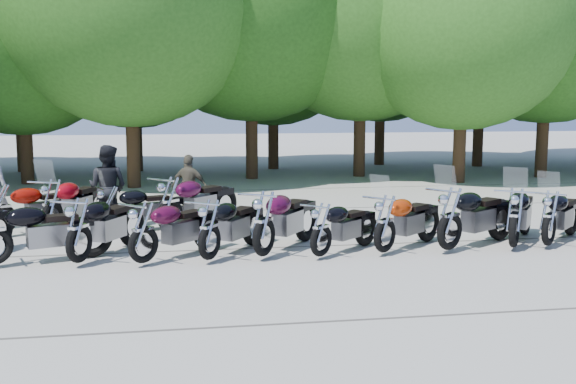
{
  "coord_description": "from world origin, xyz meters",
  "views": [
    {
      "loc": [
        -2.07,
        -11.32,
        2.9
      ],
      "look_at": [
        0.0,
        1.5,
        1.1
      ],
      "focal_mm": 42.0,
      "sensor_mm": 36.0,
      "label": 1
    }
  ],
  "objects": [
    {
      "name": "ground",
      "position": [
        0.0,
        0.0,
        0.0
      ],
      "size": [
        90.0,
        90.0,
        0.0
      ],
      "primitive_type": "plane",
      "color": "gray",
      "rests_on": "ground"
    },
    {
      "name": "tree_2",
      "position": [
        -7.25,
        12.84,
        5.31
      ],
      "size": [
        7.31,
        7.31,
        8.97
      ],
      "color": "#3A2614",
      "rests_on": "ground"
    },
    {
      "name": "tree_6",
      "position": [
        7.55,
        10.82,
        5.81
      ],
      "size": [
        8.0,
        8.0,
        9.82
      ],
      "color": "#3A2614",
      "rests_on": "ground"
    },
    {
      "name": "tree_7",
      "position": [
        11.2,
        11.78,
        6.39
      ],
      "size": [
        8.79,
        8.79,
        10.79
      ],
      "color": "#3A2614",
      "rests_on": "ground"
    },
    {
      "name": "tree_10",
      "position": [
        -8.29,
        16.97,
        5.66
      ],
      "size": [
        7.78,
        7.78,
        9.55
      ],
      "color": "#3A2614",
      "rests_on": "ground"
    },
    {
      "name": "tree_11",
      "position": [
        -3.76,
        16.43,
        5.49
      ],
      "size": [
        7.56,
        7.56,
        9.28
      ],
      "color": "#3A2614",
      "rests_on": "ground"
    },
    {
      "name": "tree_12",
      "position": [
        1.8,
        16.47,
        5.72
      ],
      "size": [
        7.88,
        7.88,
        9.67
      ],
      "color": "#3A2614",
      "rests_on": "ground"
    },
    {
      "name": "tree_13",
      "position": [
        6.69,
        17.47,
        6.04
      ],
      "size": [
        8.31,
        8.31,
        10.2
      ],
      "color": "#3A2614",
      "rests_on": "ground"
    },
    {
      "name": "tree_14",
      "position": [
        10.68,
        16.09,
        5.83
      ],
      "size": [
        8.02,
        8.02,
        9.84
      ],
      "color": "#3A2614",
      "rests_on": "ground"
    },
    {
      "name": "motorcycle_3",
      "position": [
        -3.83,
        0.58,
        0.68
      ],
      "size": [
        1.75,
        2.47,
        1.36
      ],
      "primitive_type": null,
      "rotation": [
        0.0,
        0.0,
        2.67
      ],
      "color": "black",
      "rests_on": "ground"
    },
    {
      "name": "motorcycle_4",
      "position": [
        -2.73,
        0.39,
        0.64
      ],
      "size": [
        2.11,
        2.08,
        1.28
      ],
      "primitive_type": null,
      "rotation": [
        0.0,
        0.0,
        2.34
      ],
      "color": "#39071F",
      "rests_on": "ground"
    },
    {
      "name": "motorcycle_5",
      "position": [
        -1.58,
        0.44,
        0.64
      ],
      "size": [
        1.86,
        2.27,
        1.29
      ],
      "primitive_type": null,
      "rotation": [
        0.0,
        0.0,
        2.54
      ],
      "color": "black",
      "rests_on": "ground"
    },
    {
      "name": "motorcycle_6",
      "position": [
        -0.6,
        0.54,
        0.71
      ],
      "size": [
        2.08,
        2.49,
        1.42
      ],
      "primitive_type": null,
      "rotation": [
        0.0,
        0.0,
        2.52
      ],
      "color": "#380722",
      "rests_on": "ground"
    },
    {
      "name": "motorcycle_7",
      "position": [
        0.43,
        0.4,
        0.59
      ],
      "size": [
        1.97,
        1.85,
        1.17
      ],
      "primitive_type": null,
      "rotation": [
        0.0,
        0.0,
        2.3
      ],
      "color": "black",
      "rests_on": "ground"
    },
    {
      "name": "motorcycle_8",
      "position": [
        1.66,
        0.5,
        0.64
      ],
      "size": [
        2.19,
        2.01,
        1.29
      ],
      "primitive_type": null,
      "rotation": [
        0.0,
        0.0,
        2.28
      ],
      "color": "#9D2905",
      "rests_on": "ground"
    },
    {
      "name": "motorcycle_9",
      "position": [
        2.92,
        0.48,
        0.71
      ],
      "size": [
        2.53,
        2.02,
        1.42
      ],
      "primitive_type": null,
      "rotation": [
        0.0,
        0.0,
        2.15
      ],
      "color": "black",
      "rests_on": "ground"
    },
    {
      "name": "motorcycle_10",
      "position": [
        4.24,
        0.51,
        0.69
      ],
      "size": [
        2.0,
        2.41,
        1.37
      ],
      "primitive_type": null,
      "rotation": [
        0.0,
        0.0,
        2.53
      ],
      "color": "black",
      "rests_on": "ground"
    },
    {
      "name": "motorcycle_11",
      "position": [
        4.99,
        0.56,
        0.64
      ],
      "size": [
        2.13,
        2.08,
        1.29
      ],
      "primitive_type": null,
      "rotation": [
        0.0,
        0.0,
        2.34
      ],
      "color": "black",
      "rests_on": "ground"
    },
    {
      "name": "motorcycle_14",
      "position": [
        -5.79,
        3.32,
        0.65
      ],
      "size": [
        2.3,
        1.85,
        1.3
      ],
      "primitive_type": null,
      "rotation": [
        0.0,
        0.0,
        2.15
      ],
      "color": "maroon",
      "rests_on": "ground"
    },
    {
      "name": "motorcycle_15",
      "position": [
        -4.74,
        3.23,
        0.7
      ],
      "size": [
        1.69,
        2.56,
        1.4
      ],
      "primitive_type": null,
      "rotation": [
        0.0,
        0.0,
        2.72
      ],
      "color": "#9D0511",
      "rests_on": "ground"
    },
    {
      "name": "motorcycle_16",
      "position": [
        -3.56,
        3.32,
        0.6
      ],
      "size": [
        2.2,
        1.36,
        1.19
      ],
      "primitive_type": null,
      "rotation": [
        0.0,
        0.0,
        1.94
      ],
      "color": "black",
      "rests_on": "ground"
    },
    {
      "name": "motorcycle_17",
      "position": [
        -2.31,
        3.12,
        0.71
      ],
      "size": [
        2.29,
        2.34,
        1.42
      ],
      "primitive_type": null,
      "rotation": [
        0.0,
        0.0,
        2.38
      ],
      "color": "#3D0827",
      "rests_on": "ground"
    },
    {
      "name": "rider_1",
      "position": [
        -3.67,
        3.97,
        0.95
      ],
      "size": [
        1.13,
        1.02,
        1.89
      ],
      "primitive_type": "imported",
      "rotation": [
        0.0,
        0.0,
        2.75
      ],
      "color": "black",
      "rests_on": "ground"
    },
    {
      "name": "rider_2",
      "position": [
        -1.86,
        4.86,
        0.79
      ],
      "size": [
        1.0,
        0.71,
        1.58
      ],
      "primitive_type": "imported",
      "rotation": [
        0.0,
        0.0,
        2.74
      ],
      "color": "brown",
      "rests_on": "ground"
    }
  ]
}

